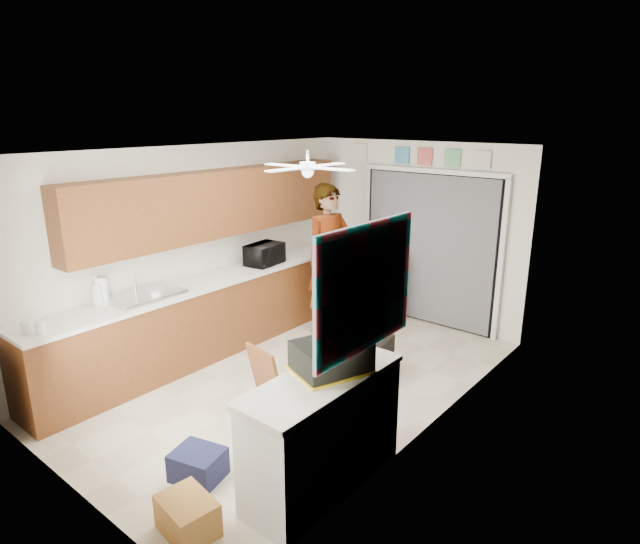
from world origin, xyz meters
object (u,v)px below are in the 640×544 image
Objects in this scene: microwave at (264,254)px; navy_crate at (198,465)px; man at (329,259)px; cup at (156,296)px; dog at (379,356)px; paper_towel_roll at (102,290)px; soap_bottle at (97,291)px; cardboard_box at (188,516)px; suitcase at (331,356)px.

microwave is 3.24m from navy_crate.
microwave is 0.86m from man.
cup reaches higher than dog.
paper_towel_roll is 3.05m from dog.
navy_crate is at bearing -9.51° from soap_bottle.
man is (0.54, 2.30, 0.01)m from cup.
navy_crate is at bearing -26.11° from cup.
microwave is 4.42× the size of cup.
cardboard_box is (2.37, -0.75, -0.97)m from soap_bottle.
suitcase reaches higher than navy_crate.
cup is 2.05m from navy_crate.
suitcase is 1.30× the size of cardboard_box.
dog is (1.83, 1.58, -0.73)m from cup.
soap_bottle reaches higher than paper_towel_roll.
man is (0.85, 2.73, -0.09)m from paper_towel_roll.
cup is at bearing 149.32° from cardboard_box.
cardboard_box is 3.95m from man.
cup is 2.36m from man.
paper_towel_roll is at bearing -126.05° from cup.
paper_towel_roll is at bearing -146.86° from dog.
cup is at bearing 53.95° from paper_towel_roll.
microwave reaches higher than cardboard_box.
dog is at bearing 44.28° from soap_bottle.
suitcase is at bearing -132.96° from microwave.
cup is 2.57m from cardboard_box.
soap_bottle reaches higher than cup.
man is at bearing 76.88° from cup.
microwave reaches higher than navy_crate.
soap_bottle is at bearing -151.42° from suitcase.
cardboard_box is at bearing -17.45° from soap_bottle.
soap_bottle is 3.08m from dog.
dog is at bearing 43.21° from paper_towel_roll.
man reaches higher than suitcase.
dog is (0.16, 2.40, 0.13)m from navy_crate.
paper_towel_roll is 0.15× the size of man.
cup is at bearing 178.91° from man.
paper_towel_roll is at bearing 166.76° from microwave.
navy_crate is (-0.80, -0.72, -0.94)m from suitcase.
navy_crate is at bearing 134.81° from cardboard_box.
man is (0.63, 0.57, -0.08)m from microwave.
microwave reaches higher than dog.
cardboard_box reaches higher than navy_crate.
paper_towel_roll reaches higher than cardboard_box.
paper_towel_roll is (-0.31, -0.43, 0.10)m from cup.
microwave is 0.91× the size of suitcase.
soap_bottle is 1.12× the size of paper_towel_roll.
paper_towel_roll reaches higher than microwave.
paper_towel_roll is (-0.02, 0.06, -0.02)m from soap_bottle.
soap_bottle reaches higher than suitcase.
suitcase is 0.27× the size of man.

